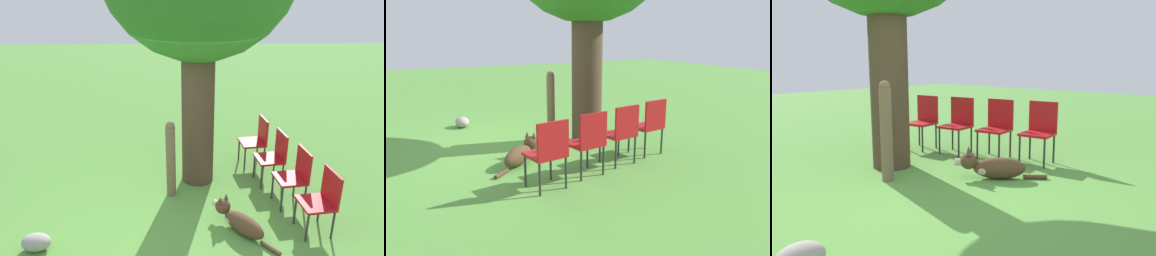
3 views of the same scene
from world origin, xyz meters
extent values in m
plane|color=#56933D|center=(0.00, 0.00, 0.00)|extent=(30.00, 30.00, 0.00)
cylinder|color=#4C3828|center=(0.43, 1.16, 1.35)|extent=(0.53, 0.53, 2.70)
ellipsoid|color=#513823|center=(1.01, -0.33, 0.14)|extent=(0.61, 0.66, 0.28)
ellipsoid|color=#C6B293|center=(0.89, -0.19, 0.13)|extent=(0.30, 0.31, 0.17)
sphere|color=#513823|center=(0.75, -0.03, 0.23)|extent=(0.31, 0.31, 0.22)
cylinder|color=#C6B293|center=(0.67, 0.07, 0.22)|extent=(0.13, 0.13, 0.09)
cone|color=#513823|center=(0.70, -0.06, 0.36)|extent=(0.07, 0.07, 0.10)
cone|color=#513823|center=(0.80, 0.01, 0.36)|extent=(0.07, 0.07, 0.10)
cylinder|color=#513823|center=(1.30, -0.67, 0.03)|extent=(0.24, 0.27, 0.06)
cylinder|color=brown|center=(0.00, 0.66, 0.58)|extent=(0.15, 0.15, 1.17)
sphere|color=brown|center=(0.00, 0.66, 1.19)|extent=(0.13, 0.13, 0.13)
cube|color=#B21419|center=(1.95, -0.29, 0.44)|extent=(0.48, 0.50, 0.04)
cube|color=#B21419|center=(2.15, -0.27, 0.68)|extent=(0.09, 0.44, 0.44)
cylinder|color=#2D2D2D|center=(1.80, -0.51, 0.21)|extent=(0.03, 0.03, 0.42)
cylinder|color=#2D2D2D|center=(1.75, -0.13, 0.21)|extent=(0.03, 0.03, 0.42)
cylinder|color=#2D2D2D|center=(2.16, -0.46, 0.21)|extent=(0.03, 0.03, 0.42)
cylinder|color=#2D2D2D|center=(2.10, -0.08, 0.21)|extent=(0.03, 0.03, 0.42)
cube|color=#B21419|center=(1.78, 0.37, 0.44)|extent=(0.48, 0.50, 0.04)
cube|color=#B21419|center=(1.97, 0.39, 0.68)|extent=(0.09, 0.44, 0.44)
cylinder|color=#2D2D2D|center=(1.63, 0.15, 0.21)|extent=(0.03, 0.03, 0.42)
cylinder|color=#2D2D2D|center=(1.58, 0.53, 0.21)|extent=(0.03, 0.03, 0.42)
cylinder|color=#2D2D2D|center=(1.99, 0.20, 0.21)|extent=(0.03, 0.03, 0.42)
cylinder|color=#2D2D2D|center=(1.93, 0.58, 0.21)|extent=(0.03, 0.03, 0.42)
cube|color=#B21419|center=(1.61, 1.02, 0.44)|extent=(0.48, 0.50, 0.04)
cube|color=#B21419|center=(1.80, 1.05, 0.68)|extent=(0.09, 0.44, 0.44)
cylinder|color=#2D2D2D|center=(1.46, 0.81, 0.21)|extent=(0.03, 0.03, 0.42)
cylinder|color=#2D2D2D|center=(1.40, 1.19, 0.21)|extent=(0.03, 0.03, 0.42)
cylinder|color=#2D2D2D|center=(1.82, 0.86, 0.21)|extent=(0.03, 0.03, 0.42)
cylinder|color=#2D2D2D|center=(1.76, 1.24, 0.21)|extent=(0.03, 0.03, 0.42)
cube|color=#B21419|center=(1.44, 1.68, 0.44)|extent=(0.48, 0.50, 0.04)
cube|color=#B21419|center=(1.63, 1.71, 0.68)|extent=(0.09, 0.44, 0.44)
cylinder|color=#2D2D2D|center=(1.29, 1.47, 0.21)|extent=(0.03, 0.03, 0.42)
cylinder|color=#2D2D2D|center=(1.23, 1.85, 0.21)|extent=(0.03, 0.03, 0.42)
cylinder|color=#2D2D2D|center=(1.64, 1.52, 0.21)|extent=(0.03, 0.03, 0.42)
cylinder|color=#2D2D2D|center=(1.59, 1.90, 0.21)|extent=(0.03, 0.03, 0.42)
ellipsoid|color=gray|center=(-1.68, -0.60, 0.11)|extent=(0.37, 0.27, 0.22)
camera|label=1|loc=(0.23, -4.49, 3.25)|focal=35.00mm
camera|label=2|loc=(6.06, -2.02, 1.94)|focal=35.00mm
camera|label=3|loc=(-2.70, -3.10, 1.48)|focal=35.00mm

